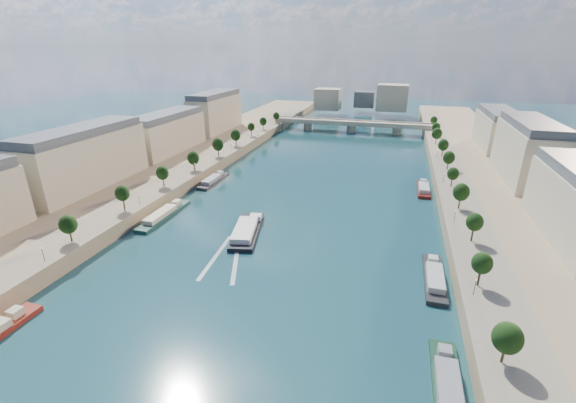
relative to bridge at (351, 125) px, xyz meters
The scene contains 17 objects.
ground 142.58m from the bridge, 90.00° to the right, with size 700.00×700.00×0.00m, color #0B3034.
quay_left 159.67m from the bridge, 116.81° to the right, with size 44.00×520.00×5.00m, color #9E8460.
quay_right 159.67m from the bridge, 63.19° to the right, with size 44.00×520.00×5.00m, color #9E8460.
pave_left 153.47m from the bridge, 111.80° to the right, with size 14.00×520.00×0.10m, color gray.
pave_right 153.47m from the bridge, 68.20° to the right, with size 14.00×520.00×0.10m, color gray.
trees_left 150.97m from the bridge, 111.38° to the right, with size 4.80×268.80×8.26m.
trees_right 143.55m from the bridge, 67.46° to the right, with size 4.80×268.80×8.26m.
lamps_left 161.30m from the bridge, 109.00° to the right, with size 0.36×200.36×4.28m.
lamps_right 147.20m from the bridge, 69.10° to the right, with size 0.36×200.36×4.28m.
buildings_left 156.15m from the bridge, 123.08° to the right, with size 16.00×226.00×23.20m.
buildings_right 156.15m from the bridge, 56.92° to the right, with size 16.00×226.00×23.20m.
skyline 77.69m from the bridge, 87.63° to the left, with size 79.00×42.00×22.00m.
bridge is the anchor object (origin of this frame).
tour_barge 173.68m from the bridge, 93.96° to the right, with size 12.96×27.77×3.71m.
wake 190.29m from the bridge, 93.61° to the right, with size 12.85×26.01×0.04m.
moored_barges_left 204.34m from the bridge, 102.87° to the right, with size 5.00×159.84×3.60m.
moored_barges_right 201.70m from the bridge, 76.96° to the right, with size 5.00×160.37×3.60m.
Camera 1 is at (32.25, -36.22, 57.01)m, focal length 24.00 mm.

